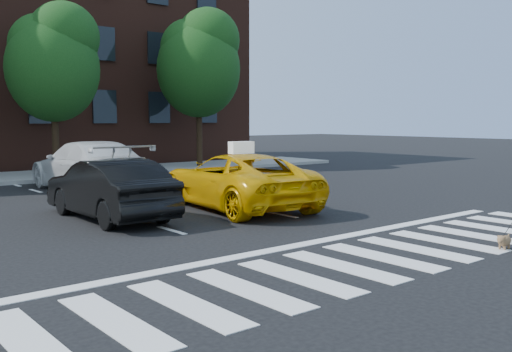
# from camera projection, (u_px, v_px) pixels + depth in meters

# --- Properties ---
(ground) EXTENTS (120.00, 120.00, 0.00)m
(ground) POSITION_uv_depth(u_px,v_px,m) (382.00, 257.00, 9.91)
(ground) COLOR black
(ground) RESTS_ON ground
(crosswalk) EXTENTS (13.00, 2.40, 0.01)m
(crosswalk) POSITION_uv_depth(u_px,v_px,m) (382.00, 257.00, 9.91)
(crosswalk) COLOR silver
(crosswalk) RESTS_ON ground
(stop_line) EXTENTS (12.00, 0.30, 0.01)m
(stop_line) POSITION_uv_depth(u_px,v_px,m) (316.00, 242.00, 11.15)
(stop_line) COLOR silver
(stop_line) RESTS_ON ground
(sidewalk_far) EXTENTS (30.00, 4.00, 0.15)m
(sidewalk_far) POSITION_uv_depth(u_px,v_px,m) (40.00, 176.00, 23.40)
(sidewalk_far) COLOR slate
(sidewalk_far) RESTS_ON ground
(tree_mid) EXTENTS (3.69, 3.69, 7.10)m
(tree_mid) POSITION_uv_depth(u_px,v_px,m) (54.00, 58.00, 22.87)
(tree_mid) COLOR black
(tree_mid) RESTS_ON ground
(tree_right) EXTENTS (4.00, 4.00, 7.70)m
(tree_right) POSITION_uv_depth(u_px,v_px,m) (199.00, 59.00, 27.23)
(tree_right) COLOR black
(tree_right) RESTS_ON ground
(taxi) EXTENTS (3.10, 5.61, 1.49)m
(taxi) POSITION_uv_depth(u_px,v_px,m) (237.00, 181.00, 15.35)
(taxi) COLOR #D89D04
(taxi) RESTS_ON ground
(black_sedan) EXTENTS (1.53, 4.38, 1.44)m
(black_sedan) POSITION_uv_depth(u_px,v_px,m) (109.00, 189.00, 13.66)
(black_sedan) COLOR black
(black_sedan) RESTS_ON ground
(white_suv) EXTENTS (2.47, 5.84, 1.68)m
(white_suv) POSITION_uv_depth(u_px,v_px,m) (88.00, 166.00, 19.01)
(white_suv) COLOR silver
(white_suv) RESTS_ON ground
(dog) EXTENTS (0.50, 0.24, 0.29)m
(dog) POSITION_uv_depth(u_px,v_px,m) (504.00, 241.00, 10.49)
(dog) COLOR #8C6147
(dog) RESTS_ON ground
(taxi_sign) EXTENTS (0.68, 0.36, 0.32)m
(taxi_sign) POSITION_uv_depth(u_px,v_px,m) (241.00, 148.00, 15.11)
(taxi_sign) COLOR white
(taxi_sign) RESTS_ON taxi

